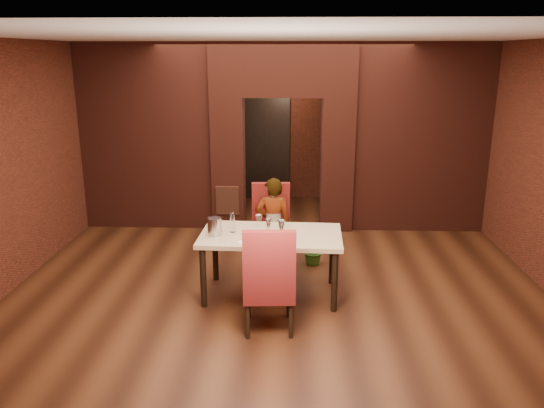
{
  "coord_description": "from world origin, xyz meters",
  "views": [
    {
      "loc": [
        0.18,
        -7.11,
        3.01
      ],
      "look_at": [
        -0.11,
        0.0,
        0.98
      ],
      "focal_mm": 35.0,
      "sensor_mm": 36.0,
      "label": 1
    }
  ],
  "objects": [
    {
      "name": "floor",
      "position": [
        0.0,
        0.0,
        0.0
      ],
      "size": [
        8.0,
        8.0,
        0.0
      ],
      "primitive_type": "plane",
      "color": "#432110",
      "rests_on": "ground"
    },
    {
      "name": "ceiling",
      "position": [
        0.0,
        0.0,
        3.2
      ],
      "size": [
        7.0,
        8.0,
        0.04
      ],
      "primitive_type": "cube",
      "color": "silver",
      "rests_on": "ground"
    },
    {
      "name": "wall_back",
      "position": [
        0.0,
        4.0,
        1.6
      ],
      "size": [
        7.0,
        0.04,
        3.2
      ],
      "primitive_type": "cube",
      "color": "maroon",
      "rests_on": "ground"
    },
    {
      "name": "wall_front",
      "position": [
        0.0,
        -4.0,
        1.6
      ],
      "size": [
        7.0,
        0.04,
        3.2
      ],
      "primitive_type": "cube",
      "color": "maroon",
      "rests_on": "ground"
    },
    {
      "name": "wall_left",
      "position": [
        -3.5,
        0.0,
        1.6
      ],
      "size": [
        0.04,
        8.0,
        3.2
      ],
      "primitive_type": "cube",
      "color": "maroon",
      "rests_on": "ground"
    },
    {
      "name": "wall_right",
      "position": [
        3.5,
        0.0,
        1.6
      ],
      "size": [
        0.04,
        8.0,
        3.2
      ],
      "primitive_type": "cube",
      "color": "maroon",
      "rests_on": "ground"
    },
    {
      "name": "pillar_left",
      "position": [
        -0.95,
        2.0,
        1.15
      ],
      "size": [
        0.55,
        0.55,
        2.3
      ],
      "primitive_type": "cube",
      "color": "maroon",
      "rests_on": "ground"
    },
    {
      "name": "pillar_right",
      "position": [
        0.95,
        2.0,
        1.15
      ],
      "size": [
        0.55,
        0.55,
        2.3
      ],
      "primitive_type": "cube",
      "color": "maroon",
      "rests_on": "ground"
    },
    {
      "name": "lintel",
      "position": [
        0.0,
        2.0,
        2.75
      ],
      "size": [
        2.45,
        0.55,
        0.9
      ],
      "primitive_type": "cube",
      "color": "maroon",
      "rests_on": "ground"
    },
    {
      "name": "wing_wall_left",
      "position": [
        -2.36,
        2.0,
        1.6
      ],
      "size": [
        2.28,
        0.35,
        3.2
      ],
      "primitive_type": "cube",
      "color": "maroon",
      "rests_on": "ground"
    },
    {
      "name": "wing_wall_right",
      "position": [
        2.36,
        2.0,
        1.6
      ],
      "size": [
        2.28,
        0.35,
        3.2
      ],
      "primitive_type": "cube",
      "color": "maroon",
      "rests_on": "ground"
    },
    {
      "name": "vent_panel",
      "position": [
        -0.95,
        1.71,
        0.55
      ],
      "size": [
        0.4,
        0.03,
        0.5
      ],
      "primitive_type": "cube",
      "color": "#9B4A2D",
      "rests_on": "ground"
    },
    {
      "name": "rear_door",
      "position": [
        -0.4,
        3.94,
        1.05
      ],
      "size": [
        0.9,
        0.08,
        2.1
      ],
      "primitive_type": "cube",
      "color": "black",
      "rests_on": "ground"
    },
    {
      "name": "rear_door_frame",
      "position": [
        -0.4,
        3.9,
        1.05
      ],
      "size": [
        1.02,
        0.04,
        2.22
      ],
      "primitive_type": "cube",
      "color": "black",
      "rests_on": "ground"
    },
    {
      "name": "dining_table",
      "position": [
        -0.09,
        -0.82,
        0.41
      ],
      "size": [
        1.8,
        1.06,
        0.83
      ],
      "primitive_type": "cube",
      "rotation": [
        0.0,
        0.0,
        -0.04
      ],
      "color": "tan",
      "rests_on": "ground"
    },
    {
      "name": "chair_far",
      "position": [
        -0.12,
        0.07,
        0.61
      ],
      "size": [
        0.58,
        0.58,
        1.21
      ],
      "primitive_type": "cube",
      "rotation": [
        0.0,
        0.0,
        0.05
      ],
      "color": "maroon",
      "rests_on": "ground"
    },
    {
      "name": "chair_near",
      "position": [
        -0.07,
        -1.69,
        0.62
      ],
      "size": [
        0.6,
        0.6,
        1.24
      ],
      "primitive_type": "cube",
      "rotation": [
        0.0,
        0.0,
        3.2
      ],
      "color": "maroon",
      "rests_on": "ground"
    },
    {
      "name": "person_seated",
      "position": [
        -0.09,
        -0.01,
        0.68
      ],
      "size": [
        0.5,
        0.33,
        1.36
      ],
      "primitive_type": "imported",
      "rotation": [
        0.0,
        0.0,
        3.16
      ],
      "color": "beige",
      "rests_on": "ground"
    },
    {
      "name": "wine_glass_a",
      "position": [
        -0.24,
        -0.74,
        0.94
      ],
      "size": [
        0.09,
        0.09,
        0.22
      ],
      "primitive_type": null,
      "color": "white",
      "rests_on": "dining_table"
    },
    {
      "name": "wine_glass_b",
      "position": [
        -0.12,
        -0.83,
        0.93
      ],
      "size": [
        0.08,
        0.08,
        0.2
      ],
      "primitive_type": null,
      "color": "silver",
      "rests_on": "dining_table"
    },
    {
      "name": "wine_glass_c",
      "position": [
        0.05,
        -0.97,
        0.94
      ],
      "size": [
        0.09,
        0.09,
        0.23
      ],
      "primitive_type": null,
      "color": "silver",
      "rests_on": "dining_table"
    },
    {
      "name": "tasting_sheet",
      "position": [
        -0.29,
        -1.13,
        0.83
      ],
      "size": [
        0.39,
        0.37,
        0.0
      ],
      "primitive_type": "cube",
      "rotation": [
        0.0,
        0.0,
        0.63
      ],
      "color": "white",
      "rests_on": "dining_table"
    },
    {
      "name": "wine_bucket",
      "position": [
        -0.78,
        -0.9,
        0.94
      ],
      "size": [
        0.18,
        0.18,
        0.22
      ],
      "primitive_type": "cylinder",
      "color": "#ABABB1",
      "rests_on": "dining_table"
    },
    {
      "name": "water_bottle",
      "position": [
        -0.57,
        -0.78,
        0.96
      ],
      "size": [
        0.06,
        0.06,
        0.26
      ],
      "primitive_type": "cylinder",
      "color": "silver",
      "rests_on": "dining_table"
    },
    {
      "name": "potted_plant",
      "position": [
        0.5,
        0.23,
        0.22
      ],
      "size": [
        0.52,
        0.52,
        0.44
      ],
      "primitive_type": "imported",
      "rotation": [
        0.0,
        0.0,
        0.7
      ],
      "color": "#32651F",
      "rests_on": "ground"
    }
  ]
}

